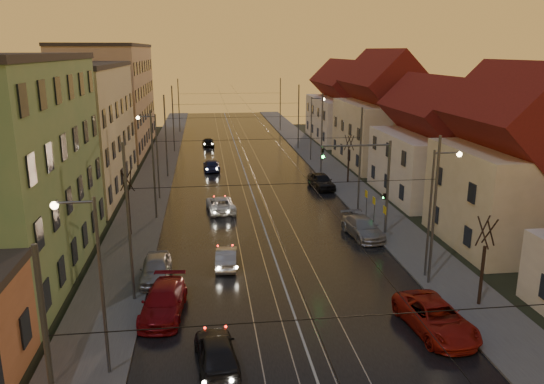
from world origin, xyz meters
name	(u,v)px	position (x,y,z in m)	size (l,w,h in m)	color
road	(245,173)	(0.00, 40.00, 0.02)	(16.00, 120.00, 0.04)	black
sidewalk_left	(156,175)	(-10.00, 40.00, 0.07)	(4.00, 120.00, 0.15)	#4C4C4C
sidewalk_right	(331,170)	(10.00, 40.00, 0.07)	(4.00, 120.00, 0.15)	#4C4C4C
tram_rail_0	(226,173)	(-2.20, 40.00, 0.06)	(0.06, 120.00, 0.03)	gray
tram_rail_1	(238,173)	(-0.77, 40.00, 0.06)	(0.06, 120.00, 0.03)	gray
tram_rail_2	(252,173)	(0.77, 40.00, 0.06)	(0.06, 120.00, 0.03)	gray
tram_rail_3	(264,172)	(2.20, 40.00, 0.06)	(0.06, 120.00, 0.03)	gray
apartment_left_2	(68,131)	(-17.50, 34.00, 6.00)	(10.00, 20.00, 12.00)	beige
apartment_left_3	(109,99)	(-17.50, 58.00, 7.00)	(10.00, 24.00, 14.00)	tan
house_right_1	(514,170)	(17.00, 15.00, 5.45)	(8.67, 10.20, 10.80)	beige
house_right_2	(435,148)	(17.00, 28.00, 4.64)	(9.18, 12.24, 9.20)	silver
house_right_3	(383,117)	(17.00, 43.00, 5.80)	(9.18, 14.28, 11.50)	beige
house_right_4	(345,108)	(17.00, 61.00, 5.05)	(9.18, 16.32, 10.00)	silver
catenary_pole_l_1	(129,225)	(-8.60, 9.00, 4.50)	(0.16, 0.16, 9.00)	#595B60
catenary_pole_r_1	(434,213)	(8.60, 9.00, 4.50)	(0.16, 0.16, 9.00)	#595B60
catenary_pole_l_2	(154,166)	(-8.60, 24.00, 4.50)	(0.16, 0.16, 9.00)	#595B60
catenary_pole_r_2	(360,161)	(8.60, 24.00, 4.50)	(0.16, 0.16, 9.00)	#595B60
catenary_pole_l_3	(166,137)	(-8.60, 39.00, 4.50)	(0.16, 0.16, 9.00)	#595B60
catenary_pole_r_3	(322,134)	(8.60, 39.00, 4.50)	(0.16, 0.16, 9.00)	#595B60
catenary_pole_l_4	(173,119)	(-8.60, 54.00, 4.50)	(0.16, 0.16, 9.00)	#595B60
catenary_pole_r_4	(298,117)	(8.60, 54.00, 4.50)	(0.16, 0.16, 9.00)	#595B60
catenary_pole_l_5	(179,106)	(-8.60, 72.00, 4.50)	(0.16, 0.16, 9.00)	#595B60
catenary_pole_r_5	(280,105)	(8.60, 72.00, 4.50)	(0.16, 0.16, 9.00)	#595B60
street_lamp_0	(93,271)	(-9.10, 2.00, 4.89)	(1.75, 0.32, 8.00)	#595B60
street_lamp_1	(436,201)	(9.10, 10.00, 4.89)	(1.75, 0.32, 8.00)	#595B60
street_lamp_2	(153,148)	(-9.10, 30.00, 4.89)	(1.75, 0.32, 8.00)	#595B60
street_lamp_3	(314,122)	(9.10, 46.00, 4.89)	(1.75, 0.32, 8.00)	#595B60
traffic_light_mast	(375,176)	(7.99, 18.00, 4.60)	(5.30, 0.32, 7.20)	#595B60
bare_tree_0	(128,204)	(-10.20, 20.00, 2.49)	(1.09, 1.09, 5.11)	black
bare_tree_1	(483,264)	(10.20, 6.00, 2.49)	(1.09, 1.09, 5.11)	black
bare_tree_2	(349,160)	(10.40, 34.00, 2.49)	(1.09, 1.09, 5.11)	black
driving_car_0	(216,352)	(-4.19, 2.05, 0.74)	(1.75, 4.34, 1.48)	black
driving_car_1	(226,257)	(-3.27, 13.29, 0.62)	(1.31, 3.77, 1.24)	#A5A5AB
driving_car_2	(220,204)	(-3.25, 25.43, 0.67)	(2.21, 4.80, 1.33)	silver
driving_car_3	(212,165)	(-3.74, 41.79, 0.65)	(1.82, 4.47, 1.30)	#171C45
driving_car_4	(208,142)	(-3.96, 58.01, 0.66)	(1.56, 3.89, 1.33)	black
parked_left_2	(164,302)	(-6.84, 7.20, 0.75)	(2.09, 5.14, 1.49)	maroon
parked_left_3	(156,268)	(-7.60, 11.70, 0.76)	(1.79, 4.44, 1.51)	#A4A4AA
parked_right_0	(436,318)	(6.68, 3.74, 0.75)	(2.50, 5.42, 1.51)	#9F190F
parked_right_1	(363,227)	(7.12, 17.67, 0.73)	(2.04, 5.01, 1.45)	#949499
parked_right_2	(321,181)	(7.12, 32.12, 0.78)	(1.85, 4.59, 1.56)	black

